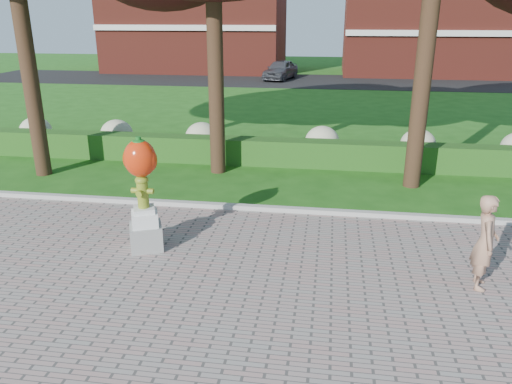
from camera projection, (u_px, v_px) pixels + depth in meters
ground at (254, 274)px, 8.99m from camera, size 100.00×100.00×0.00m
curb at (273, 210)px, 11.76m from camera, size 40.00×0.18×0.15m
lawn_hedge at (288, 153)px, 15.38m from camera, size 24.00×0.70×0.80m
hydrangea_row at (309, 141)px, 16.18m from camera, size 20.10×1.10×0.99m
street at (315, 81)px, 35.07m from camera, size 50.00×8.00×0.02m
building_left at (197, 26)px, 40.89m from camera, size 14.00×8.00×7.00m
building_right at (423, 31)px, 38.47m from camera, size 12.00×8.00×6.40m
hydrant_sculpture at (143, 191)px, 9.51m from camera, size 0.80×0.80×2.26m
woman at (485, 242)px, 8.25m from camera, size 0.47×0.65×1.64m
parked_car at (280, 70)px, 35.59m from camera, size 2.52×4.32×1.38m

